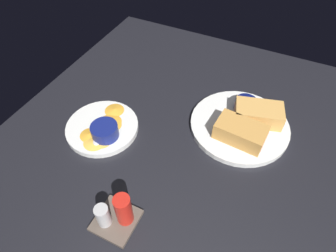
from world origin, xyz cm
name	(u,v)px	position (x,y,z in cm)	size (l,w,h in cm)	color
ground_plane	(199,153)	(0.00, 0.00, -1.50)	(110.00, 110.00, 3.00)	black
plate_sandwich_main	(239,125)	(-7.25, -12.44, 0.80)	(27.75, 27.75, 1.60)	silver
sandwich_half_near	(241,132)	(-8.46, -7.31, 4.00)	(13.79, 8.65, 4.80)	#C68C42
sandwich_half_far	(258,114)	(-11.09, -16.06, 4.00)	(14.63, 10.76, 4.80)	tan
ramekin_dark_sauce	(245,104)	(-6.79, -18.67, 3.48)	(6.27, 6.27, 3.49)	#0C144C
spoon_by_dark_ramekin	(238,119)	(-6.33, -13.50, 1.96)	(2.48, 9.94, 0.80)	silver
plate_chips_companion	(102,127)	(27.49, 5.08, 0.80)	(20.27, 20.27, 1.60)	silver
ramekin_light_gravy	(105,131)	(24.45, 7.62, 3.59)	(7.32, 7.32, 3.70)	navy
spoon_by_gravy_ramekin	(98,137)	(25.75, 9.21, 1.96)	(5.20, 9.66, 0.80)	silver
plantain_chip_scatter	(104,128)	(26.22, 5.63, 1.90)	(11.51, 19.71, 0.60)	gold
condiment_caddy	(117,215)	(8.87, 26.12, 3.41)	(9.00, 9.00, 9.50)	brown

